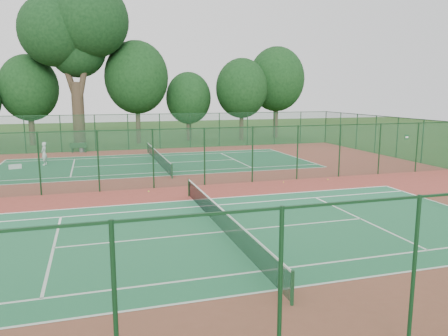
{
  "coord_description": "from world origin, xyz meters",
  "views": [
    {
      "loc": [
        -4.83,
        -25.19,
        5.58
      ],
      "look_at": [
        1.76,
        -3.33,
        1.6
      ],
      "focal_mm": 35.0,
      "sensor_mm": 36.0,
      "label": 1
    }
  ],
  "objects_px": {
    "player_far": "(44,154)",
    "kit_bag": "(15,167)",
    "big_tree": "(75,31)",
    "trash_bin": "(82,147)",
    "bench": "(79,147)"
  },
  "relations": [
    {
      "from": "bench",
      "to": "big_tree",
      "type": "distance_m",
      "value": 12.03
    },
    {
      "from": "big_tree",
      "to": "trash_bin",
      "type": "bearing_deg",
      "value": -88.34
    },
    {
      "from": "trash_bin",
      "to": "player_far",
      "type": "bearing_deg",
      "value": -110.69
    },
    {
      "from": "player_far",
      "to": "kit_bag",
      "type": "relative_size",
      "value": 2.08
    },
    {
      "from": "player_far",
      "to": "big_tree",
      "type": "xyz_separation_m",
      "value": [
        2.49,
        11.41,
        10.68
      ]
    },
    {
      "from": "trash_bin",
      "to": "bench",
      "type": "relative_size",
      "value": 0.56
    },
    {
      "from": "trash_bin",
      "to": "kit_bag",
      "type": "xyz_separation_m",
      "value": [
        -4.54,
        -8.1,
        -0.29
      ]
    },
    {
      "from": "bench",
      "to": "big_tree",
      "type": "height_order",
      "value": "big_tree"
    },
    {
      "from": "kit_bag",
      "to": "big_tree",
      "type": "xyz_separation_m",
      "value": [
        4.41,
        12.57,
        11.42
      ]
    },
    {
      "from": "player_far",
      "to": "kit_bag",
      "type": "height_order",
      "value": "player_far"
    },
    {
      "from": "player_far",
      "to": "kit_bag",
      "type": "distance_m",
      "value": 2.37
    },
    {
      "from": "player_far",
      "to": "bench",
      "type": "relative_size",
      "value": 1.12
    },
    {
      "from": "trash_bin",
      "to": "kit_bag",
      "type": "bearing_deg",
      "value": -119.29
    },
    {
      "from": "player_far",
      "to": "kit_bag",
      "type": "bearing_deg",
      "value": -44.2
    },
    {
      "from": "player_far",
      "to": "bench",
      "type": "bearing_deg",
      "value": 175.5
    }
  ]
}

